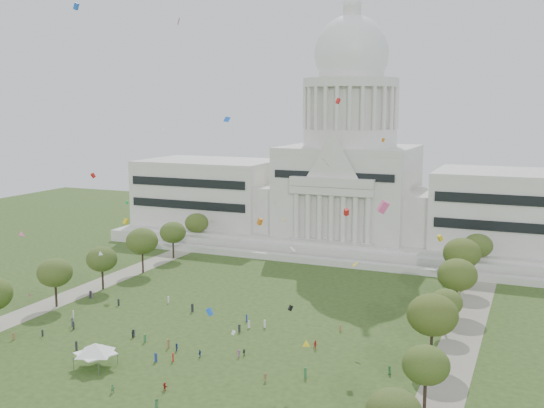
{
  "coord_description": "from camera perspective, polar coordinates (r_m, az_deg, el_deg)",
  "views": [
    {
      "loc": [
        60.91,
        -99.06,
        48.21
      ],
      "look_at": [
        0.0,
        45.0,
        24.0
      ],
      "focal_mm": 42.0,
      "sensor_mm": 36.0,
      "label": 1
    }
  ],
  "objects": [
    {
      "name": "distant_crowd",
      "position": [
        143.37,
        -10.66,
        -10.64
      ],
      "size": [
        66.99,
        34.47,
        1.95
      ],
      "color": "olive",
      "rests_on": "ground"
    },
    {
      "name": "row_tree_r_6",
      "position": [
        191.94,
        17.98,
        -3.58
      ],
      "size": [
        8.42,
        8.42,
        11.97
      ],
      "color": "black",
      "rests_on": "ground"
    },
    {
      "name": "person_4",
      "position": [
        127.1,
        -6.48,
        -13.17
      ],
      "size": [
        0.54,
        0.93,
        1.55
      ],
      "primitive_type": "imported",
      "rotation": [
        0.0,
        0.0,
        4.66
      ],
      "color": "navy",
      "rests_on": "ground"
    },
    {
      "name": "person_0",
      "position": [
        120.99,
        10.49,
        -14.42
      ],
      "size": [
        0.92,
        0.91,
        1.61
      ],
      "primitive_type": "imported",
      "rotation": [
        0.0,
        0.0,
        5.52
      ],
      "color": "#33723F",
      "rests_on": "ground"
    },
    {
      "name": "row_tree_l_2",
      "position": [
        162.3,
        -18.89,
        -5.85
      ],
      "size": [
        8.42,
        8.42,
        11.97
      ],
      "color": "black",
      "rests_on": "ground"
    },
    {
      "name": "row_tree_r_1",
      "position": [
        106.44,
        13.64,
        -13.86
      ],
      "size": [
        7.58,
        7.58,
        10.78
      ],
      "color": "black",
      "rests_on": "ground"
    },
    {
      "name": "person_2",
      "position": [
        130.46,
        3.92,
        -12.47
      ],
      "size": [
        1.05,
        0.91,
        1.85
      ],
      "primitive_type": "imported",
      "rotation": [
        0.0,
        0.0,
        0.49
      ],
      "color": "#B21E1E",
      "rests_on": "ground"
    },
    {
      "name": "event_tent",
      "position": [
        125.42,
        -15.56,
        -12.33
      ],
      "size": [
        11.21,
        11.21,
        4.74
      ],
      "color": "#4C4C4C",
      "rests_on": "ground"
    },
    {
      "name": "person_11",
      "position": [
        114.46,
        -9.59,
        -15.83
      ],
      "size": [
        1.47,
        0.93,
        1.48
      ],
      "primitive_type": "imported",
      "rotation": [
        0.0,
        0.0,
        2.83
      ],
      "color": "#B21E1E",
      "rests_on": "ground"
    },
    {
      "name": "row_tree_l_5",
      "position": [
        204.38,
        -8.88,
        -2.54
      ],
      "size": [
        8.33,
        8.33,
        11.85
      ],
      "color": "black",
      "rests_on": "ground"
    },
    {
      "name": "row_tree_r_3",
      "position": [
        140.71,
        15.33,
        -8.52
      ],
      "size": [
        7.01,
        7.01,
        9.98
      ],
      "color": "black",
      "rests_on": "ground"
    },
    {
      "name": "person_5",
      "position": [
        130.75,
        -8.54,
        -12.56
      ],
      "size": [
        1.37,
        1.53,
        1.6
      ],
      "primitive_type": "imported",
      "rotation": [
        0.0,
        0.0,
        2.23
      ],
      "color": "navy",
      "rests_on": "ground"
    },
    {
      "name": "person_10",
      "position": [
        127.33,
        -2.52,
        -13.12
      ],
      "size": [
        0.71,
        0.91,
        1.38
      ],
      "primitive_type": "imported",
      "rotation": [
        0.0,
        0.0,
        1.19
      ],
      "color": "#26262B",
      "rests_on": "ground"
    },
    {
      "name": "kite_swarm",
      "position": [
        124.02,
        -4.62,
        -0.13
      ],
      "size": [
        86.51,
        99.93,
        65.43
      ],
      "color": "orange",
      "rests_on": "ground"
    },
    {
      "name": "row_tree_r_2",
      "position": [
        123.85,
        14.2,
        -9.62
      ],
      "size": [
        9.55,
        9.55,
        13.58
      ],
      "color": "black",
      "rests_on": "ground"
    },
    {
      "name": "ground",
      "position": [
        125.89,
        -8.24,
        -13.81
      ],
      "size": [
        400.0,
        400.0,
        0.0
      ],
      "primitive_type": "plane",
      "color": "#2C4219",
      "rests_on": "ground"
    },
    {
      "name": "row_tree_l_3",
      "position": [
        174.09,
        -15.01,
        -4.79
      ],
      "size": [
        8.12,
        8.12,
        11.55
      ],
      "color": "black",
      "rests_on": "ground"
    },
    {
      "name": "path_left",
      "position": [
        175.61,
        -16.71,
        -7.51
      ],
      "size": [
        8.0,
        160.0,
        0.04
      ],
      "primitive_type": "cube",
      "color": "gray",
      "rests_on": "ground"
    },
    {
      "name": "row_tree_r_4",
      "position": [
        154.94,
        16.28,
        -6.11
      ],
      "size": [
        9.19,
        9.19,
        13.06
      ],
      "color": "black",
      "rests_on": "ground"
    },
    {
      "name": "path_right",
      "position": [
        138.37,
        16.47,
        -11.96
      ],
      "size": [
        8.0,
        160.0,
        0.04
      ],
      "primitive_type": "cube",
      "color": "gray",
      "rests_on": "ground"
    },
    {
      "name": "row_tree_l_4",
      "position": [
        188.35,
        -11.57,
        -3.28
      ],
      "size": [
        9.29,
        9.29,
        13.21
      ],
      "color": "black",
      "rests_on": "ground"
    },
    {
      "name": "person_9",
      "position": [
        116.42,
        -0.59,
        -15.24
      ],
      "size": [
        1.0,
        1.13,
        1.57
      ],
      "primitive_type": "imported",
      "rotation": [
        0.0,
        0.0,
        0.98
      ],
      "color": "olive",
      "rests_on": "ground"
    },
    {
      "name": "capitol",
      "position": [
        222.71,
        6.89,
        2.05
      ],
      "size": [
        160.0,
        64.5,
        91.3
      ],
      "color": "beige",
      "rests_on": "ground"
    },
    {
      "name": "person_8",
      "position": [
        139.39,
        -12.35,
        -11.27
      ],
      "size": [
        0.98,
        0.87,
        1.72
      ],
      "primitive_type": "imported",
      "rotation": [
        0.0,
        0.0,
        2.61
      ],
      "color": "#26262B",
      "rests_on": "ground"
    },
    {
      "name": "row_tree_r_5",
      "position": [
        174.4,
        16.66,
        -4.26
      ],
      "size": [
        9.82,
        9.82,
        13.96
      ],
      "color": "black",
      "rests_on": "ground"
    },
    {
      "name": "row_tree_l_6",
      "position": [
        220.52,
        -6.77,
        -1.7
      ],
      "size": [
        8.19,
        8.19,
        11.64
      ],
      "color": "black",
      "rests_on": "ground"
    },
    {
      "name": "person_6",
      "position": [
        108.84,
        -10.32,
        -17.16
      ],
      "size": [
        0.66,
        0.88,
        1.65
      ],
      "primitive_type": "imported",
      "rotation": [
        0.0,
        0.0,
        1.4
      ],
      "color": "#33723F",
      "rests_on": "ground"
    },
    {
      "name": "person_3",
      "position": [
        126.6,
        -3.0,
        -13.23
      ],
      "size": [
        0.57,
        1.0,
        1.49
      ],
      "primitive_type": "imported",
      "rotation": [
        0.0,
        0.0,
        4.64
      ],
      "color": "#994C8C",
      "rests_on": "ground"
    },
    {
      "name": "person_7",
      "position": [
        115.49,
        -14.11,
        -15.72
      ],
      "size": [
        0.68,
        0.58,
        1.59
      ],
      "primitive_type": "imported",
      "rotation": [
        0.0,
        0.0,
        3.46
      ],
      "color": "#33723F",
      "rests_on": "ground"
    }
  ]
}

